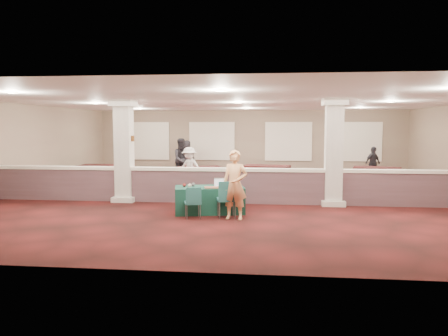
# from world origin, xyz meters

# --- Properties ---
(ground) EXTENTS (16.00, 16.00, 0.00)m
(ground) POSITION_xyz_m (0.00, 0.00, 0.00)
(ground) COLOR #461211
(ground) RESTS_ON ground
(wall_back) EXTENTS (16.00, 0.04, 3.20)m
(wall_back) POSITION_xyz_m (0.00, 8.00, 1.60)
(wall_back) COLOR #7D6556
(wall_back) RESTS_ON ground
(wall_front) EXTENTS (16.00, 0.04, 3.20)m
(wall_front) POSITION_xyz_m (0.00, -8.00, 1.60)
(wall_front) COLOR #7D6556
(wall_front) RESTS_ON ground
(wall_left) EXTENTS (0.04, 16.00, 3.20)m
(wall_left) POSITION_xyz_m (-8.00, 0.00, 1.60)
(wall_left) COLOR #7D6556
(wall_left) RESTS_ON ground
(ceiling) EXTENTS (16.00, 16.00, 0.02)m
(ceiling) POSITION_xyz_m (0.00, 0.00, 3.20)
(ceiling) COLOR white
(ceiling) RESTS_ON wall_back
(partition_wall) EXTENTS (15.60, 0.28, 1.10)m
(partition_wall) POSITION_xyz_m (0.00, -1.50, 0.57)
(partition_wall) COLOR #52373C
(partition_wall) RESTS_ON ground
(column_left) EXTENTS (0.72, 0.72, 3.20)m
(column_left) POSITION_xyz_m (-3.50, -1.50, 1.64)
(column_left) COLOR beige
(column_left) RESTS_ON ground
(column_right) EXTENTS (0.72, 0.72, 3.20)m
(column_right) POSITION_xyz_m (3.00, -1.50, 1.64)
(column_right) COLOR beige
(column_right) RESTS_ON ground
(sconce_left) EXTENTS (0.12, 0.12, 0.18)m
(sconce_left) POSITION_xyz_m (-3.78, -1.50, 2.00)
(sconce_left) COLOR brown
(sconce_left) RESTS_ON column_left
(sconce_right) EXTENTS (0.12, 0.12, 0.18)m
(sconce_right) POSITION_xyz_m (-3.22, -1.50, 2.00)
(sconce_right) COLOR brown
(sconce_right) RESTS_ON column_left
(near_table) EXTENTS (2.03, 1.30, 0.72)m
(near_table) POSITION_xyz_m (-0.55, -3.05, 0.36)
(near_table) COLOR #0E3427
(near_table) RESTS_ON ground
(conf_chair_main) EXTENTS (0.58, 0.59, 0.98)m
(conf_chair_main) POSITION_xyz_m (0.01, -3.73, 0.58)
(conf_chair_main) COLOR #1D5357
(conf_chair_main) RESTS_ON ground
(conf_chair_side) EXTENTS (0.52, 0.52, 0.83)m
(conf_chair_side) POSITION_xyz_m (-0.85, -3.90, 0.49)
(conf_chair_side) COLOR #1D5357
(conf_chair_side) RESTS_ON ground
(woman) EXTENTS (0.70, 0.53, 1.79)m
(woman) POSITION_xyz_m (0.22, -3.83, 0.89)
(woman) COLOR #E5A463
(woman) RESTS_ON ground
(far_table_front_left) EXTENTS (1.77, 1.05, 0.68)m
(far_table_front_left) POSITION_xyz_m (-6.50, 3.00, 0.34)
(far_table_front_left) COLOR black
(far_table_front_left) RESTS_ON ground
(far_table_front_center) EXTENTS (1.94, 1.44, 0.71)m
(far_table_front_center) POSITION_xyz_m (-1.82, 3.00, 0.35)
(far_table_front_center) COLOR black
(far_table_front_center) RESTS_ON ground
(far_table_front_right) EXTENTS (1.87, 0.94, 0.76)m
(far_table_front_right) POSITION_xyz_m (3.46, 1.40, 0.38)
(far_table_front_right) COLOR black
(far_table_front_right) RESTS_ON ground
(far_table_back_left) EXTENTS (1.67, 0.87, 0.67)m
(far_table_back_left) POSITION_xyz_m (-6.50, 3.89, 0.33)
(far_table_back_left) COLOR black
(far_table_back_left) RESTS_ON ground
(far_table_back_center) EXTENTS (2.05, 1.31, 0.77)m
(far_table_back_center) POSITION_xyz_m (0.94, 3.20, 0.38)
(far_table_back_center) COLOR black
(far_table_back_center) RESTS_ON ground
(far_table_back_right) EXTENTS (2.00, 1.34, 0.74)m
(far_table_back_right) POSITION_xyz_m (5.38, 3.20, 0.37)
(far_table_back_right) COLOR black
(far_table_back_right) RESTS_ON ground
(attendee_a) EXTENTS (1.02, 0.88, 1.86)m
(attendee_a) POSITION_xyz_m (-2.77, 3.97, 0.93)
(attendee_a) COLOR black
(attendee_a) RESTS_ON ground
(attendee_b) EXTENTS (1.12, 0.84, 1.59)m
(attendee_b) POSITION_xyz_m (-2.00, 1.62, 0.79)
(attendee_b) COLOR beige
(attendee_b) RESTS_ON ground
(attendee_c) EXTENTS (0.95, 0.85, 1.49)m
(attendee_c) POSITION_xyz_m (5.63, 5.10, 0.74)
(attendee_c) COLOR black
(attendee_c) RESTS_ON ground
(attendee_d) EXTENTS (0.83, 0.45, 1.68)m
(attendee_d) POSITION_xyz_m (-3.15, 7.00, 0.84)
(attendee_d) COLOR black
(attendee_d) RESTS_ON ground
(laptop_base) EXTENTS (0.37, 0.29, 0.02)m
(laptop_base) POSITION_xyz_m (-0.25, -3.04, 0.73)
(laptop_base) COLOR silver
(laptop_base) RESTS_ON near_table
(laptop_screen) EXTENTS (0.32, 0.08, 0.22)m
(laptop_screen) POSITION_xyz_m (-0.27, -2.93, 0.85)
(laptop_screen) COLOR silver
(laptop_screen) RESTS_ON near_table
(screen_glow) EXTENTS (0.29, 0.06, 0.19)m
(screen_glow) POSITION_xyz_m (-0.27, -2.94, 0.83)
(screen_glow) COLOR silver
(screen_glow) RESTS_ON near_table
(knitting) EXTENTS (0.45, 0.37, 0.03)m
(knitting) POSITION_xyz_m (-0.45, -3.28, 0.74)
(knitting) COLOR #C74F1F
(knitting) RESTS_ON near_table
(yarn_cream) EXTENTS (0.11, 0.11, 0.11)m
(yarn_cream) POSITION_xyz_m (-1.06, -3.26, 0.78)
(yarn_cream) COLOR beige
(yarn_cream) RESTS_ON near_table
(yarn_red) EXTENTS (0.10, 0.10, 0.10)m
(yarn_red) POSITION_xyz_m (-1.24, -3.14, 0.77)
(yarn_red) COLOR maroon
(yarn_red) RESTS_ON near_table
(yarn_grey) EXTENTS (0.10, 0.10, 0.10)m
(yarn_grey) POSITION_xyz_m (-1.01, -3.03, 0.77)
(yarn_grey) COLOR #48484D
(yarn_grey) RESTS_ON near_table
(scissors) EXTENTS (0.12, 0.05, 0.01)m
(scissors) POSITION_xyz_m (0.14, -3.19, 0.73)
(scissors) COLOR red
(scissors) RESTS_ON near_table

